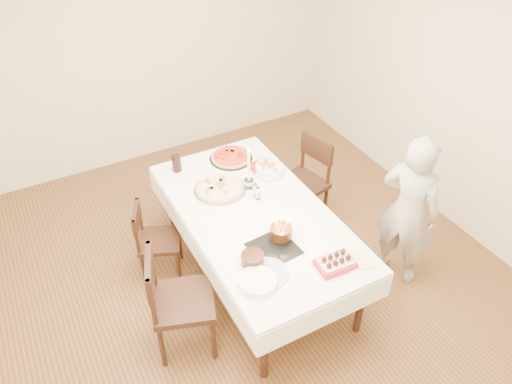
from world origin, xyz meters
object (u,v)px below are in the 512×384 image
chair_left_dessert (184,301)px  taper_candle (249,168)px  pizza_pepperoni (231,157)px  person (408,211)px  pizza_white (220,188)px  pasta_bowl (269,170)px  layer_cake (252,259)px  dining_table (256,245)px  chair_left_savory (160,241)px  strawberry_box (335,263)px  chair_right_savory (300,185)px  cola_glass (177,163)px  birthday_cake (281,229)px

chair_left_dessert → taper_candle: 1.28m
pizza_pepperoni → person: bearing=-54.9°
person → pizza_white: person is taller
pizza_pepperoni → pasta_bowl: size_ratio=1.61×
taper_candle → layer_cake: size_ratio=1.87×
chair_left_dessert → taper_candle: size_ratio=2.35×
dining_table → layer_cake: 0.72m
taper_candle → chair_left_savory: bearing=173.1°
dining_table → strawberry_box: 0.94m
chair_left_dessert → pizza_white: (0.69, 0.80, 0.28)m
chair_right_savory → person: 1.14m
chair_right_savory → person: (0.41, -1.04, 0.26)m
person → cola_glass: (-1.51, 1.47, 0.09)m
chair_right_savory → strawberry_box: (-0.52, -1.27, 0.31)m
chair_left_savory → person: size_ratio=0.52×
pizza_white → cola_glass: cola_glass is taller
dining_table → pizza_pepperoni: size_ratio=5.18×
chair_left_dessert → strawberry_box: 1.18m
birthday_cake → chair_left_dessert: bearing=-179.1°
taper_candle → birthday_cake: taper_candle is taller
birthday_cake → pasta_bowl: bearing=66.3°
chair_left_savory → strawberry_box: size_ratio=2.74×
dining_table → layer_cake: size_ratio=9.63×
taper_candle → cola_glass: (-0.47, 0.55, -0.13)m
pasta_bowl → taper_candle: size_ratio=0.62×
pasta_bowl → strawberry_box: pasta_bowl is taller
chair_right_savory → chair_left_savory: 1.49m
dining_table → pizza_pepperoni: 0.93m
dining_table → chair_left_dessert: bearing=-155.7°
chair_left_dessert → pizza_pepperoni: (1.00, 1.20, 0.28)m
dining_table → strawberry_box: bearing=-74.5°
dining_table → cola_glass: bearing=111.7°
pasta_bowl → taper_candle: (-0.26, -0.09, 0.16)m
birthday_cake → pizza_white: bearing=101.6°
pizza_white → layer_cake: (-0.16, -0.92, 0.02)m
chair_right_savory → layer_cake: bearing=-149.9°
chair_right_savory → pasta_bowl: size_ratio=3.66×
taper_candle → birthday_cake: bearing=-97.2°
chair_right_savory → taper_candle: size_ratio=2.27×
chair_right_savory → person: size_ratio=0.64×
person → pasta_bowl: bearing=15.1°
cola_glass → strawberry_box: 1.80m
pizza_white → layer_cake: layer_cake is taller
taper_candle → cola_glass: taper_candle is taller
chair_right_savory → pizza_pepperoni: size_ratio=2.28×
cola_glass → taper_candle: bearing=-49.2°
taper_candle → strawberry_box: taper_candle is taller
pizza_white → birthday_cake: bearing=-78.4°
pasta_bowl → cola_glass: 0.86m
birthday_cake → layer_cake: bearing=-157.1°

